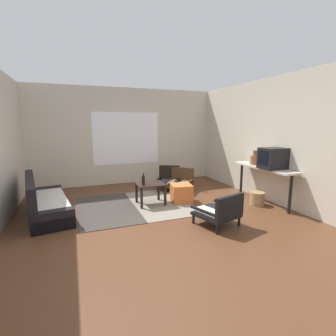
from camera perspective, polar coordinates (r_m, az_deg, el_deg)
ground_plane at (r=4.65m, az=-1.43°, el=-11.48°), size 7.80×7.80×0.00m
far_wall_with_window at (r=7.29m, az=-9.63°, el=7.14°), size 5.60×0.13×2.70m
side_wall_right at (r=6.01m, az=22.24°, el=5.93°), size 0.12×6.60×2.70m
area_rug at (r=5.36m, az=-7.72°, el=-8.53°), size 2.29×2.03×0.01m
couch at (r=5.29m, az=-26.52°, el=-7.29°), size 0.96×1.98×0.74m
coffee_table at (r=5.32m, az=-4.05°, el=-4.60°), size 0.59×0.51×0.46m
armchair_by_window at (r=6.55m, az=0.11°, el=-2.62°), size 0.76×0.77×0.61m
armchair_striped_foreground at (r=4.32m, az=11.85°, el=-9.65°), size 0.78×0.78×0.58m
armchair_corner at (r=6.42m, az=2.85°, el=-3.00°), size 0.84×0.84×0.58m
ottoman_orange at (r=5.51m, az=3.09°, el=-5.81°), size 0.50×0.50×0.40m
console_shelf at (r=5.74m, az=21.12°, el=-0.62°), size 0.38×1.60×0.80m
crt_television at (r=5.51m, az=23.05°, el=2.07°), size 0.53×0.39×0.43m
clay_vase at (r=5.93m, az=19.29°, el=1.92°), size 0.21×0.21×0.32m
glass_bottle at (r=5.16m, az=-5.67°, el=-2.82°), size 0.07×0.07×0.25m
wicker_basket at (r=5.67m, az=19.77°, el=-6.59°), size 0.31×0.31×0.28m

